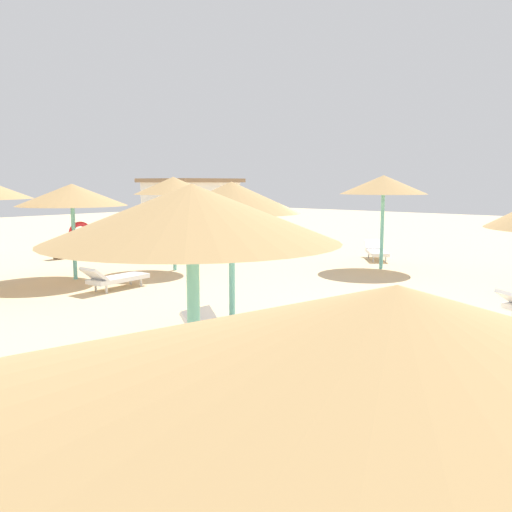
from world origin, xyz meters
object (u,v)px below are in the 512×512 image
(parasol_7, at_px, (192,215))
(bench_1, at_px, (158,241))
(beach_cabana, at_px, (191,208))
(parasol_8, at_px, (173,186))
(lounger_1, at_px, (230,342))
(parasol_1, at_px, (232,198))
(lounger_5, at_px, (115,278))
(parasol_3, at_px, (383,185))
(lounger_7, at_px, (359,491))
(parasol_5, at_px, (72,195))
(lounger_3, at_px, (376,251))
(bench_0, at_px, (70,249))

(parasol_7, bearing_deg, bench_1, 51.99)
(beach_cabana, bearing_deg, parasol_8, -135.43)
(parasol_7, relative_size, lounger_1, 1.51)
(lounger_1, xyz_separation_m, bench_1, (8.90, 12.78, 0.03))
(parasol_1, bearing_deg, lounger_5, 80.45)
(parasol_3, bearing_deg, lounger_1, -164.86)
(lounger_7, bearing_deg, parasol_1, 52.83)
(parasol_8, bearing_deg, lounger_7, -124.60)
(lounger_5, bearing_deg, parasol_3, -25.17)
(lounger_5, xyz_separation_m, beach_cabana, (10.93, 8.86, 1.24))
(parasol_3, xyz_separation_m, parasol_7, (-13.10, -5.01, -0.20))
(bench_1, relative_size, beach_cabana, 0.36)
(parasol_3, distance_m, parasol_5, 9.79)
(lounger_1, xyz_separation_m, lounger_3, (12.21, 4.01, -0.01))
(parasol_1, distance_m, parasol_7, 5.58)
(lounger_7, relative_size, beach_cabana, 0.47)
(parasol_1, height_order, parasol_3, parasol_3)
(parasol_5, relative_size, lounger_3, 1.67)
(lounger_5, bearing_deg, parasol_1, -99.55)
(parasol_1, height_order, bench_1, parasol_1)
(parasol_3, height_order, bench_0, parasol_3)
(lounger_1, relative_size, bench_0, 1.25)
(parasol_1, relative_size, lounger_7, 1.47)
(lounger_7, bearing_deg, bench_1, 55.66)
(lounger_7, bearing_deg, lounger_5, 65.25)
(lounger_1, height_order, beach_cabana, beach_cabana)
(parasol_8, xyz_separation_m, lounger_1, (-5.56, -7.78, -2.43))
(parasol_5, height_order, bench_0, parasol_5)
(parasol_5, bearing_deg, lounger_7, -111.43)
(parasol_7, xyz_separation_m, lounger_7, (0.43, -1.53, -2.27))
(parasol_7, relative_size, lounger_5, 1.48)
(lounger_7, bearing_deg, bench_0, 66.58)
(parasol_5, height_order, parasol_7, parasol_7)
(parasol_7, bearing_deg, parasol_5, 64.05)
(bench_0, height_order, beach_cabana, beach_cabana)
(bench_1, bearing_deg, lounger_1, -124.86)
(parasol_1, height_order, lounger_5, parasol_1)
(lounger_1, bearing_deg, lounger_5, 70.29)
(parasol_1, xyz_separation_m, bench_1, (7.44, 11.46, -2.23))
(parasol_1, height_order, lounger_7, parasol_1)
(parasol_7, xyz_separation_m, lounger_3, (15.05, 6.25, -2.28))
(lounger_3, bearing_deg, parasol_5, 153.99)
(parasol_5, relative_size, lounger_5, 1.64)
(parasol_1, bearing_deg, parasol_3, 9.35)
(parasol_8, height_order, bench_0, parasol_8)
(lounger_5, height_order, lounger_7, lounger_7)
(parasol_7, bearing_deg, parasol_3, 20.95)
(lounger_3, height_order, bench_1, lounger_3)
(parasol_5, height_order, lounger_1, parasol_5)
(parasol_7, height_order, bench_0, parasol_7)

